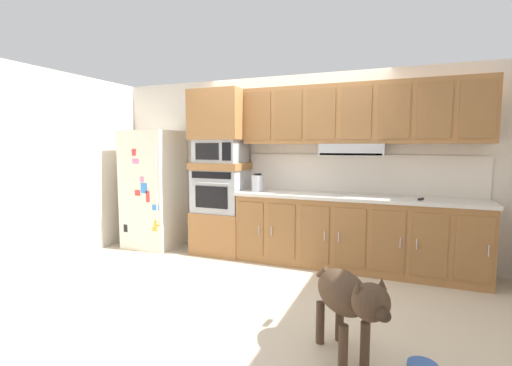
% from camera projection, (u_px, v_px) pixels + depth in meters
% --- Properties ---
extents(ground_plane, '(9.60, 9.60, 0.00)m').
position_uv_depth(ground_plane, '(267.00, 278.00, 4.24)').
color(ground_plane, beige).
extents(back_kitchen_wall, '(6.20, 0.12, 2.50)m').
position_uv_depth(back_kitchen_wall, '(294.00, 166.00, 5.14)').
color(back_kitchen_wall, beige).
rests_on(back_kitchen_wall, ground).
extents(side_panel_left, '(0.12, 7.10, 2.50)m').
position_uv_depth(side_panel_left, '(82.00, 166.00, 5.16)').
color(side_panel_left, beige).
rests_on(side_panel_left, ground).
extents(refrigerator, '(0.76, 0.73, 1.76)m').
position_uv_depth(refrigerator, '(154.00, 189.00, 5.56)').
color(refrigerator, silver).
rests_on(refrigerator, ground).
extents(oven_base_cabinet, '(0.74, 0.62, 0.60)m').
position_uv_depth(oven_base_cabinet, '(222.00, 231.00, 5.27)').
color(oven_base_cabinet, '#996638').
rests_on(oven_base_cabinet, ground).
extents(built_in_oven, '(0.70, 0.62, 0.60)m').
position_uv_depth(built_in_oven, '(221.00, 190.00, 5.20)').
color(built_in_oven, '#A8AAAF').
rests_on(built_in_oven, oven_base_cabinet).
extents(appliance_mid_shelf, '(0.74, 0.62, 0.10)m').
position_uv_depth(appliance_mid_shelf, '(221.00, 166.00, 5.17)').
color(appliance_mid_shelf, '#996638').
rests_on(appliance_mid_shelf, built_in_oven).
extents(microwave, '(0.64, 0.54, 0.32)m').
position_uv_depth(microwave, '(221.00, 151.00, 5.15)').
color(microwave, '#A8AAAF').
rests_on(microwave, appliance_mid_shelf).
extents(appliance_upper_cabinet, '(0.74, 0.62, 0.68)m').
position_uv_depth(appliance_upper_cabinet, '(220.00, 115.00, 5.10)').
color(appliance_upper_cabinet, '#996638').
rests_on(appliance_upper_cabinet, microwave).
extents(lower_cabinet_run, '(2.97, 0.63, 0.88)m').
position_uv_depth(lower_cabinet_run, '(353.00, 234.00, 4.56)').
color(lower_cabinet_run, '#996638').
rests_on(lower_cabinet_run, ground).
extents(countertop_slab, '(3.01, 0.64, 0.04)m').
position_uv_depth(countertop_slab, '(354.00, 197.00, 4.51)').
color(countertop_slab, beige).
rests_on(countertop_slab, lower_cabinet_run).
extents(backsplash_panel, '(3.01, 0.02, 0.50)m').
position_uv_depth(backsplash_panel, '(357.00, 174.00, 4.75)').
color(backsplash_panel, silver).
rests_on(backsplash_panel, countertop_slab).
extents(upper_cabinet_with_hood, '(2.97, 0.48, 0.88)m').
position_uv_depth(upper_cabinet_with_hood, '(357.00, 116.00, 4.53)').
color(upper_cabinet_with_hood, '#996638').
rests_on(upper_cabinet_with_hood, backsplash_panel).
extents(screwdriver, '(0.16, 0.16, 0.03)m').
position_uv_depth(screwdriver, '(422.00, 199.00, 4.12)').
color(screwdriver, black).
rests_on(screwdriver, countertop_slab).
extents(electric_kettle, '(0.17, 0.17, 0.24)m').
position_uv_depth(electric_kettle, '(258.00, 183.00, 4.93)').
color(electric_kettle, '#A8AAAF').
rests_on(electric_kettle, countertop_slab).
extents(dog, '(0.65, 0.84, 0.71)m').
position_uv_depth(dog, '(348.00, 297.00, 2.56)').
color(dog, '#473323').
rests_on(dog, ground).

